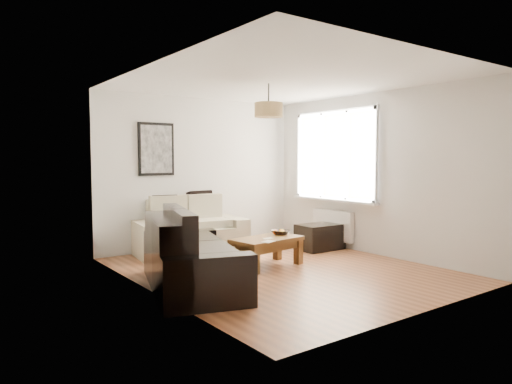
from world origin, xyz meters
TOP-DOWN VIEW (x-y plane):
  - floor at (0.00, 0.00)m, footprint 4.50×4.50m
  - ceiling at (0.00, 0.00)m, footprint 3.80×4.50m
  - wall_back at (0.00, 2.25)m, footprint 3.80×0.04m
  - wall_front at (0.00, -2.25)m, footprint 3.80×0.04m
  - wall_left at (-1.90, 0.00)m, footprint 0.04×4.50m
  - wall_right at (1.90, 0.00)m, footprint 0.04×4.50m
  - window_bay at (1.86, 0.80)m, footprint 0.14×1.90m
  - radiator at (1.82, 0.80)m, footprint 0.10×0.90m
  - poster at (-0.85, 2.22)m, footprint 0.62×0.04m
  - pendant_shade at (0.00, 0.30)m, footprint 0.40×0.40m
  - loveseat_cream at (-0.48, 1.78)m, footprint 1.88×1.20m
  - sofa_leather at (-1.43, -0.07)m, footprint 1.51×2.18m
  - coffee_table at (-0.04, 0.28)m, footprint 1.08×0.68m
  - ottoman at (1.45, 0.74)m, footprint 0.77×0.51m
  - cushion_left at (-0.82, 1.99)m, footprint 0.42×0.22m
  - cushion_right at (-0.15, 1.99)m, footprint 0.46×0.18m
  - fruit_bowl at (0.30, 0.39)m, footprint 0.32×0.32m
  - orange_a at (0.27, 0.33)m, footprint 0.08×0.08m
  - orange_b at (0.29, 0.35)m, footprint 0.11×0.11m
  - orange_c at (0.21, 0.41)m, footprint 0.09×0.09m
  - papers at (-0.23, 0.01)m, footprint 0.22×0.18m

SIDE VIEW (x-z plane):
  - floor at x=0.00m, z-range 0.00..0.00m
  - coffee_table at x=-0.04m, z-range 0.00..0.41m
  - ottoman at x=1.45m, z-range 0.00..0.43m
  - radiator at x=1.82m, z-range 0.12..0.64m
  - papers at x=-0.23m, z-range 0.41..0.42m
  - sofa_leather at x=-1.43m, z-range 0.00..0.86m
  - loveseat_cream at x=-0.48m, z-range 0.00..0.87m
  - fruit_bowl at x=0.30m, z-range 0.41..0.48m
  - orange_a at x=0.27m, z-range 0.42..0.49m
  - orange_b at x=0.29m, z-range 0.41..0.50m
  - orange_c at x=0.21m, z-range 0.42..0.49m
  - cushion_left at x=-0.82m, z-range 0.55..0.95m
  - cushion_right at x=-0.15m, z-range 0.55..0.99m
  - wall_back at x=0.00m, z-range 0.00..2.60m
  - wall_front at x=0.00m, z-range 0.00..2.60m
  - wall_left at x=-1.90m, z-range 0.00..2.60m
  - wall_right at x=1.90m, z-range 0.00..2.60m
  - window_bay at x=1.86m, z-range 0.80..2.40m
  - poster at x=-0.85m, z-range 1.26..2.13m
  - pendant_shade at x=0.00m, z-range 2.13..2.33m
  - ceiling at x=0.00m, z-range 2.60..2.60m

